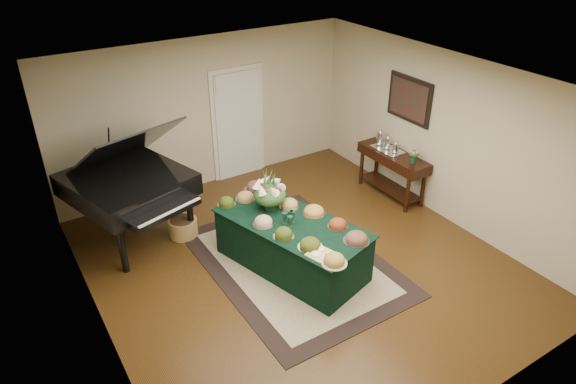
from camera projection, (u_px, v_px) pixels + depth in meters
ground at (299, 263)px, 7.51m from camera, size 6.00×6.00×0.00m
area_rug at (294, 262)px, 7.51m from camera, size 2.32×3.24×0.01m
kitchen_doorway at (238, 125)px, 9.47m from camera, size 1.05×0.07×2.10m
buffet_table at (292, 245)px, 7.26m from camera, size 1.60×2.39×0.76m
food_platters at (292, 218)px, 7.08m from camera, size 1.34×2.47×0.11m
cutting_board at (320, 252)px, 6.41m from camera, size 0.38×0.38×0.10m
green_goblets at (289, 218)px, 7.00m from camera, size 0.19×0.19×0.18m
floral_centerpiece at (270, 191)px, 7.26m from camera, size 0.48×0.48×0.48m
grand_piano at (128, 183)px, 7.65m from camera, size 1.94×2.16×1.87m
wicker_basket at (183, 227)px, 8.07m from camera, size 0.45×0.45×0.28m
mahogany_sideboard at (393, 163)px, 8.96m from camera, size 0.45×1.41×0.82m
tea_service at (387, 143)px, 8.95m from camera, size 0.34×0.58×0.30m
pink_bouquet at (414, 154)px, 8.45m from camera, size 0.19×0.19×0.25m
wall_painting at (409, 99)px, 8.51m from camera, size 0.05×0.95×0.75m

